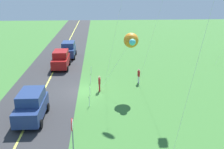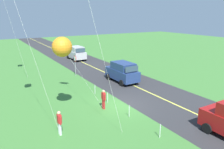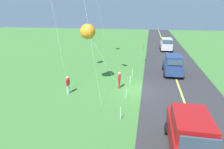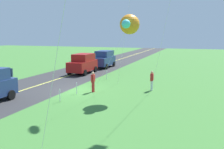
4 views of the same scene
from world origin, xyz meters
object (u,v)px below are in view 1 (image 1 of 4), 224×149
(car_suv_foreground, at_px, (31,105))
(person_adult_companion, at_px, (139,76))
(stop_sign, at_px, (72,130))
(car_parked_west_far, at_px, (68,49))
(car_parked_west_near, at_px, (61,59))
(kite_red_low, at_px, (131,40))
(person_adult_near, at_px, (99,83))

(car_suv_foreground, height_order, person_adult_companion, car_suv_foreground)
(stop_sign, height_order, person_adult_companion, stop_sign)
(car_parked_west_far, xyz_separation_m, person_adult_companion, (11.75, 8.69, -0.29))
(stop_sign, bearing_deg, car_suv_foreground, -143.78)
(stop_sign, relative_size, person_adult_companion, 1.60)
(car_parked_west_near, xyz_separation_m, person_adult_companion, (6.16, 9.09, -0.29))
(person_adult_companion, distance_m, kite_red_low, 5.13)
(kite_red_low, bearing_deg, person_adult_near, -97.97)
(person_adult_companion, relative_size, kite_red_low, 0.27)
(person_adult_companion, bearing_deg, car_parked_west_far, 42.71)
(car_parked_west_far, bearing_deg, kite_red_low, 27.66)
(stop_sign, relative_size, kite_red_low, 0.43)
(car_suv_foreground, xyz_separation_m, car_parked_west_far, (-19.24, 0.93, 0.00))
(person_adult_near, bearing_deg, kite_red_low, 20.74)
(car_parked_west_far, height_order, person_adult_near, car_parked_west_far)
(car_parked_west_far, height_order, kite_red_low, kite_red_low)
(person_adult_near, bearing_deg, car_parked_west_far, 136.53)
(car_suv_foreground, distance_m, stop_sign, 6.19)
(car_suv_foreground, bearing_deg, car_parked_west_near, 177.79)
(car_parked_west_near, bearing_deg, kite_red_low, 42.33)
(car_parked_west_near, xyz_separation_m, person_adult_near, (8.21, 4.84, -0.29))
(car_suv_foreground, height_order, car_parked_west_far, same)
(person_adult_near, relative_size, kite_red_low, 0.27)
(car_parked_west_near, bearing_deg, person_adult_near, 30.53)
(car_parked_west_far, distance_m, person_adult_companion, 14.61)
(person_adult_companion, bearing_deg, kite_red_low, 159.65)
(car_suv_foreground, xyz_separation_m, kite_red_low, (-5.02, 8.39, 4.04))
(car_parked_west_far, height_order, stop_sign, stop_sign)
(car_parked_west_far, distance_m, stop_sign, 24.37)
(car_suv_foreground, relative_size, person_adult_near, 2.75)
(person_adult_near, height_order, person_adult_companion, same)
(person_adult_companion, bearing_deg, car_parked_west_near, 62.12)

